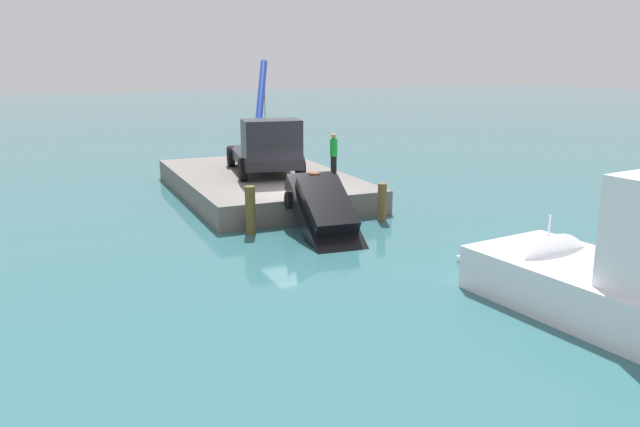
{
  "coord_description": "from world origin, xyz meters",
  "views": [
    {
      "loc": [
        23.39,
        -9.26,
        6.23
      ],
      "look_at": [
        2.2,
        0.02,
        0.58
      ],
      "focal_mm": 35.9,
      "sensor_mm": 36.0,
      "label": 1
    }
  ],
  "objects_px": {
    "salvaged_car": "(326,218)",
    "dock_worker": "(334,153)",
    "crane_truck": "(266,146)",
    "moored_yacht": "(624,301)"
  },
  "relations": [
    {
      "from": "salvaged_car",
      "to": "moored_yacht",
      "type": "relative_size",
      "value": 0.36
    },
    {
      "from": "dock_worker",
      "to": "salvaged_car",
      "type": "distance_m",
      "value": 7.61
    },
    {
      "from": "crane_truck",
      "to": "moored_yacht",
      "type": "height_order",
      "value": "crane_truck"
    },
    {
      "from": "dock_worker",
      "to": "moored_yacht",
      "type": "xyz_separation_m",
      "value": [
        16.49,
        0.02,
        -1.35
      ]
    },
    {
      "from": "crane_truck",
      "to": "moored_yacht",
      "type": "distance_m",
      "value": 17.85
    },
    {
      "from": "dock_worker",
      "to": "crane_truck",
      "type": "bearing_deg",
      "value": -109.64
    },
    {
      "from": "crane_truck",
      "to": "dock_worker",
      "type": "height_order",
      "value": "crane_truck"
    },
    {
      "from": "salvaged_car",
      "to": "dock_worker",
      "type": "bearing_deg",
      "value": 153.21
    },
    {
      "from": "crane_truck",
      "to": "salvaged_car",
      "type": "relative_size",
      "value": 1.94
    },
    {
      "from": "salvaged_car",
      "to": "crane_truck",
      "type": "bearing_deg",
      "value": 176.59
    }
  ]
}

